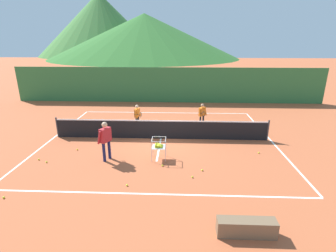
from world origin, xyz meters
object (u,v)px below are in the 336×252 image
tennis_ball_2 (46,162)px  tennis_ball_5 (127,185)px  tennis_net (161,129)px  ball_cart (159,146)px  instructor (105,137)px  tennis_ball_1 (4,197)px  tennis_ball_3 (39,159)px  tennis_ball_8 (162,166)px  tennis_ball_6 (202,170)px  courtside_bench (246,227)px  tennis_ball_4 (192,177)px  student_1 (202,113)px  tennis_ball_0 (259,153)px  tennis_ball_7 (77,149)px  student_0 (137,114)px

tennis_ball_2 → tennis_ball_5: same height
tennis_net → tennis_ball_5: tennis_net is taller
ball_cart → instructor: bearing=-175.4°
tennis_ball_1 → tennis_ball_2: 2.47m
tennis_ball_3 → tennis_ball_8: 5.20m
tennis_ball_6 → tennis_ball_8: 1.57m
tennis_ball_3 → tennis_ball_6: 6.76m
tennis_net → courtside_bench: (2.65, -6.61, -0.27)m
tennis_ball_2 → tennis_ball_3: same height
tennis_ball_2 → tennis_ball_3: size_ratio=1.00×
instructor → tennis_ball_1: size_ratio=24.41×
tennis_ball_6 → tennis_ball_2: bearing=176.3°
tennis_ball_8 → tennis_ball_4: bearing=-35.9°
student_1 → tennis_ball_8: size_ratio=20.05×
tennis_ball_0 → student_1: bearing=122.4°
tennis_net → tennis_ball_8: bearing=-84.8°
instructor → tennis_ball_5: instructor is taller
tennis_ball_0 → tennis_ball_5: same height
tennis_ball_7 → tennis_ball_6: bearing=-17.0°
student_1 → ball_cart: (-2.15, -4.24, -0.22)m
tennis_ball_5 → tennis_ball_6: same height
student_0 → ball_cart: size_ratio=1.50×
tennis_ball_6 → ball_cart: bearing=151.0°
instructor → tennis_ball_5: size_ratio=24.41×
tennis_ball_0 → tennis_ball_2: size_ratio=1.00×
tennis_ball_8 → instructor: bearing=168.1°
instructor → ball_cart: instructor is taller
tennis_ball_8 → courtside_bench: courtside_bench is taller
instructor → tennis_ball_4: 3.86m
tennis_ball_5 → tennis_ball_3: bearing=156.0°
tennis_ball_7 → courtside_bench: (6.35, -5.02, 0.20)m
instructor → courtside_bench: instructor is taller
instructor → tennis_ball_7: (-1.63, 0.90, -0.96)m
tennis_ball_1 → tennis_ball_5: size_ratio=1.00×
tennis_ball_1 → tennis_net: bearing=49.1°
student_0 → tennis_ball_6: student_0 is taller
instructor → tennis_net: bearing=50.1°
instructor → student_1: bearing=45.8°
tennis_ball_5 → tennis_net: bearing=79.1°
courtside_bench → tennis_ball_8: bearing=123.2°
tennis_ball_1 → student_1: bearing=46.8°
tennis_ball_2 → tennis_ball_8: same height
ball_cart → tennis_ball_1: size_ratio=13.22×
student_1 → tennis_ball_4: size_ratio=20.05×
tennis_ball_3 → tennis_ball_1: bearing=-83.6°
ball_cart → tennis_ball_7: size_ratio=13.22×
tennis_ball_6 → student_1: bearing=85.6°
tennis_ball_0 → tennis_ball_3: same height
instructor → tennis_ball_5: (1.22, -1.98, -0.96)m
tennis_net → courtside_bench: size_ratio=7.11×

